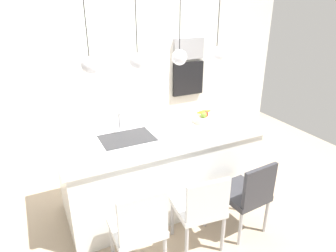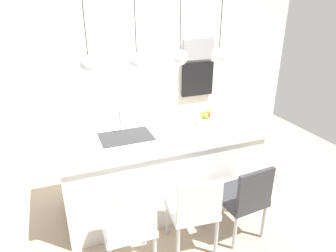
{
  "view_description": "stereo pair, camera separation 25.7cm",
  "coord_description": "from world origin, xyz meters",
  "px_view_note": "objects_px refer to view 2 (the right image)",
  "views": [
    {
      "loc": [
        -1.27,
        -2.78,
        2.3
      ],
      "look_at": [
        0.1,
        0.0,
        0.98
      ],
      "focal_mm": 32.09,
      "sensor_mm": 36.0,
      "label": 1
    },
    {
      "loc": [
        -1.03,
        -2.88,
        2.3
      ],
      "look_at": [
        0.1,
        0.0,
        0.98
      ],
      "focal_mm": 32.09,
      "sensor_mm": 36.0,
      "label": 2
    }
  ],
  "objects_px": {
    "fruit_bowl": "(206,119)",
    "chair_near": "(129,224)",
    "oven": "(197,79)",
    "chair_far": "(243,197)",
    "microwave": "(198,49)",
    "chair_middle": "(194,208)"
  },
  "relations": [
    {
      "from": "fruit_bowl",
      "to": "chair_near",
      "type": "relative_size",
      "value": 0.33
    },
    {
      "from": "oven",
      "to": "chair_far",
      "type": "bearing_deg",
      "value": -105.53
    },
    {
      "from": "chair_far",
      "to": "oven",
      "type": "bearing_deg",
      "value": 74.47
    },
    {
      "from": "microwave",
      "to": "chair_far",
      "type": "bearing_deg",
      "value": -105.53
    },
    {
      "from": "oven",
      "to": "chair_far",
      "type": "relative_size",
      "value": 0.66
    },
    {
      "from": "fruit_bowl",
      "to": "chair_middle",
      "type": "distance_m",
      "value": 1.16
    },
    {
      "from": "microwave",
      "to": "chair_middle",
      "type": "xyz_separation_m",
      "value": [
        -1.22,
        -2.42,
        -1.06
      ]
    },
    {
      "from": "fruit_bowl",
      "to": "chair_near",
      "type": "distance_m",
      "value": 1.57
    },
    {
      "from": "oven",
      "to": "chair_near",
      "type": "height_order",
      "value": "oven"
    },
    {
      "from": "chair_middle",
      "to": "fruit_bowl",
      "type": "bearing_deg",
      "value": 56.67
    },
    {
      "from": "chair_middle",
      "to": "chair_near",
      "type": "bearing_deg",
      "value": -179.44
    },
    {
      "from": "chair_far",
      "to": "fruit_bowl",
      "type": "bearing_deg",
      "value": 88.27
    },
    {
      "from": "microwave",
      "to": "oven",
      "type": "bearing_deg",
      "value": 0.0
    },
    {
      "from": "oven",
      "to": "chair_far",
      "type": "height_order",
      "value": "oven"
    },
    {
      "from": "microwave",
      "to": "chair_near",
      "type": "height_order",
      "value": "microwave"
    },
    {
      "from": "microwave",
      "to": "chair_near",
      "type": "bearing_deg",
      "value": -127.33
    },
    {
      "from": "oven",
      "to": "chair_middle",
      "type": "distance_m",
      "value": 2.77
    },
    {
      "from": "chair_far",
      "to": "chair_middle",
      "type": "bearing_deg",
      "value": 179.5
    },
    {
      "from": "oven",
      "to": "chair_middle",
      "type": "height_order",
      "value": "oven"
    },
    {
      "from": "chair_middle",
      "to": "chair_far",
      "type": "relative_size",
      "value": 1.0
    },
    {
      "from": "chair_near",
      "to": "chair_far",
      "type": "distance_m",
      "value": 1.18
    },
    {
      "from": "microwave",
      "to": "oven",
      "type": "xyz_separation_m",
      "value": [
        0.0,
        0.0,
        -0.5
      ]
    }
  ]
}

